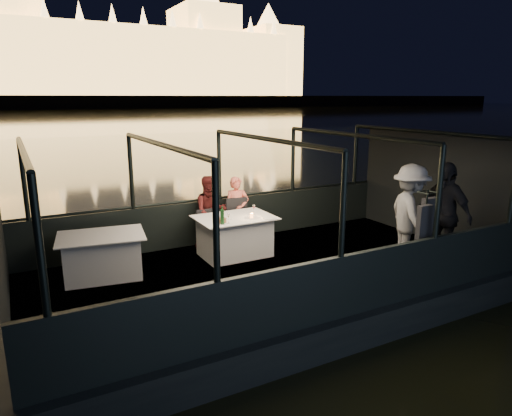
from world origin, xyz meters
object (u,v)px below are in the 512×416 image
passenger_dark (443,219)px  wine_bottle (222,216)px  passenger_stripe (409,219)px  coat_stand (424,233)px  chair_port_left (209,229)px  person_woman_coral (237,207)px  chair_port_right (241,225)px  person_man_maroon (211,211)px  dining_table_central (235,236)px  dining_table_aft (102,255)px

passenger_dark → wine_bottle: passenger_dark is taller
passenger_stripe → passenger_dark: passenger_dark is taller
coat_stand → chair_port_left: bearing=126.2°
chair_port_left → person_woman_coral: (0.75, 0.27, 0.30)m
chair_port_left → person_woman_coral: size_ratio=0.58×
chair_port_right → person_man_maroon: size_ratio=0.66×
passenger_dark → wine_bottle: size_ratio=5.75×
person_woman_coral → wine_bottle: (-0.81, -1.07, 0.17)m
wine_bottle → passenger_dark: bearing=-27.9°
person_woman_coral → person_man_maroon: (-0.59, 0.00, 0.00)m
person_man_maroon → wine_bottle: bearing=-99.0°
chair_port_left → person_man_maroon: (0.16, 0.27, 0.30)m
dining_table_central → person_man_maroon: size_ratio=1.00×
person_woman_coral → passenger_dark: size_ratio=0.74×
dining_table_aft → chair_port_right: size_ratio=1.45×
person_man_maroon → chair_port_left: bearing=-117.6°
dining_table_aft → passenger_stripe: (5.01, -1.96, 0.47)m
dining_table_central → passenger_stripe: 3.23m
chair_port_left → wine_bottle: wine_bottle is taller
person_woman_coral → person_man_maroon: size_ratio=0.96×
dining_table_central → person_woman_coral: (0.40, 0.72, 0.36)m
chair_port_left → chair_port_right: size_ratio=0.84×
chair_port_right → coat_stand: 3.61m
dining_table_central → dining_table_aft: 2.43m
dining_table_aft → coat_stand: coat_stand is taller
dining_table_central → wine_bottle: 0.76m
dining_table_central → dining_table_aft: size_ratio=1.04×
chair_port_right → wine_bottle: 1.20m
coat_stand → passenger_dark: passenger_dark is taller
passenger_dark → wine_bottle: (-3.48, 1.85, 0.06)m
chair_port_left → passenger_dark: size_ratio=0.43×
person_man_maroon → passenger_stripe: size_ratio=0.79×
dining_table_central → passenger_dark: passenger_dark is taller
person_man_maroon → wine_bottle: 1.11m
passenger_stripe → person_woman_coral: bearing=64.0°
chair_port_left → passenger_stripe: passenger_stripe is taller
chair_port_left → passenger_stripe: size_ratio=0.44×
chair_port_left → passenger_dark: 4.34m
chair_port_right → wine_bottle: wine_bottle is taller
dining_table_aft → person_man_maroon: person_man_maroon is taller
coat_stand → passenger_dark: 1.21m
dining_table_aft → chair_port_right: (2.79, 0.37, 0.06)m
dining_table_central → person_woman_coral: size_ratio=1.04×
dining_table_aft → passenger_dark: size_ratio=0.74×
dining_table_central → passenger_dark: bearing=-35.6°
dining_table_aft → passenger_stripe: size_ratio=0.76×
coat_stand → passenger_stripe: passenger_stripe is taller
chair_port_right → person_man_maroon: person_man_maroon is taller
chair_port_left → wine_bottle: bearing=-95.6°
passenger_dark → wine_bottle: bearing=-120.4°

